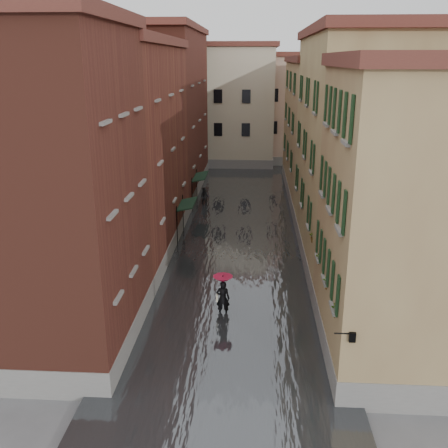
% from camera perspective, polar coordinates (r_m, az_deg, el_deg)
% --- Properties ---
extents(ground, '(120.00, 120.00, 0.00)m').
position_cam_1_polar(ground, '(23.91, 0.71, -11.14)').
color(ground, '#58585B').
rests_on(ground, ground).
extents(floodwater, '(10.00, 60.00, 0.20)m').
position_cam_1_polar(floodwater, '(35.76, 1.75, -0.70)').
color(floodwater, '#3E4145').
rests_on(floodwater, ground).
extents(building_left_near, '(6.00, 8.00, 13.00)m').
position_cam_1_polar(building_left_near, '(21.08, -18.90, 2.87)').
color(building_left_near, brown).
rests_on(building_left_near, ground).
extents(building_left_mid, '(6.00, 14.00, 12.50)m').
position_cam_1_polar(building_left_mid, '(31.33, -11.41, 7.85)').
color(building_left_mid, brown).
rests_on(building_left_mid, ground).
extents(building_left_far, '(6.00, 16.00, 14.00)m').
position_cam_1_polar(building_left_far, '(45.74, -6.70, 12.25)').
color(building_left_far, brown).
rests_on(building_left_far, ground).
extents(building_right_near, '(6.00, 8.00, 11.50)m').
position_cam_1_polar(building_right_near, '(20.62, 20.30, 0.20)').
color(building_right_near, olive).
rests_on(building_right_near, ground).
extents(building_right_mid, '(6.00, 14.00, 13.00)m').
position_cam_1_polar(building_right_mid, '(30.84, 14.86, 7.91)').
color(building_right_mid, tan).
rests_on(building_right_mid, ground).
extents(building_right_far, '(6.00, 16.00, 11.50)m').
position_cam_1_polar(building_right_far, '(45.58, 11.26, 10.42)').
color(building_right_far, olive).
rests_on(building_right_far, ground).
extents(building_end_cream, '(12.00, 9.00, 13.00)m').
position_cam_1_polar(building_end_cream, '(59.15, -0.36, 13.25)').
color(building_end_cream, beige).
rests_on(building_end_cream, ground).
extents(building_end_pink, '(10.00, 9.00, 12.00)m').
position_cam_1_polar(building_end_pink, '(61.26, 8.42, 12.76)').
color(building_end_pink, '#CCAA8F').
rests_on(building_end_pink, ground).
extents(awning_near, '(1.09, 2.87, 2.80)m').
position_cam_1_polar(awning_near, '(33.49, -4.30, 2.17)').
color(awning_near, black).
rests_on(awning_near, ground).
extents(awning_far, '(1.09, 3.35, 2.80)m').
position_cam_1_polar(awning_far, '(41.43, -2.77, 5.37)').
color(awning_far, black).
rests_on(awning_far, ground).
extents(wall_lantern, '(0.71, 0.22, 0.35)m').
position_cam_1_polar(wall_lantern, '(17.51, 14.36, -12.32)').
color(wall_lantern, black).
rests_on(wall_lantern, ground).
extents(window_planters, '(0.59, 8.57, 0.84)m').
position_cam_1_polar(window_planters, '(21.84, 11.53, -4.26)').
color(window_planters, '#9D6333').
rests_on(window_planters, ground).
extents(pedestrian_main, '(0.96, 0.96, 2.06)m').
position_cam_1_polar(pedestrian_main, '(23.89, -0.13, -7.80)').
color(pedestrian_main, black).
rests_on(pedestrian_main, ground).
extents(pedestrian_far, '(0.85, 0.71, 1.56)m').
position_cam_1_polar(pedestrian_far, '(41.80, -2.24, 3.10)').
color(pedestrian_far, black).
rests_on(pedestrian_far, ground).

